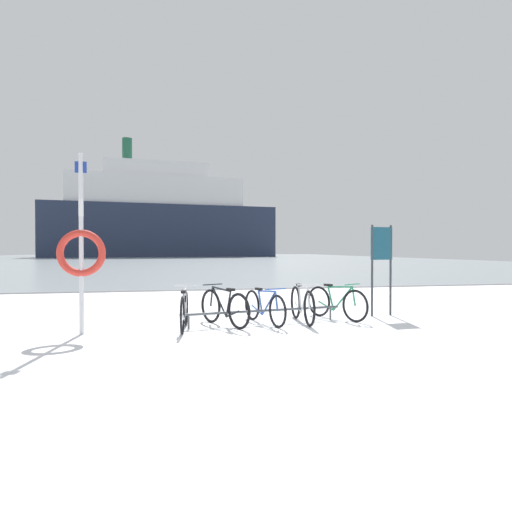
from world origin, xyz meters
name	(u,v)px	position (x,y,z in m)	size (l,w,h in m)	color
ground	(179,261)	(0.00, 53.90, -0.04)	(80.00, 132.00, 0.08)	white
bike_rack	(264,311)	(0.02, 2.16, 0.27)	(3.43, 0.65, 0.31)	#4C5156
bicycle_0	(184,310)	(-1.60, 1.86, 0.37)	(0.46, 1.65, 0.82)	black
bicycle_1	(224,308)	(-0.81, 2.13, 0.37)	(0.81, 1.53, 0.82)	black
bicycle_2	(264,307)	(0.04, 2.20, 0.35)	(0.61, 1.70, 0.76)	black
bicycle_3	(302,304)	(0.85, 2.23, 0.38)	(0.46, 1.78, 0.84)	black
bicycle_4	(336,303)	(1.71, 2.47, 0.36)	(0.82, 1.59, 0.80)	black
info_sign	(381,254)	(2.92, 2.74, 1.43)	(0.55, 0.11, 2.09)	#33383D
rescue_post	(81,250)	(-3.44, 1.77, 1.53)	(0.85, 0.13, 3.26)	silver
ferry_ship	(160,218)	(-2.72, 83.04, 7.64)	(44.87, 15.58, 22.77)	#232D47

